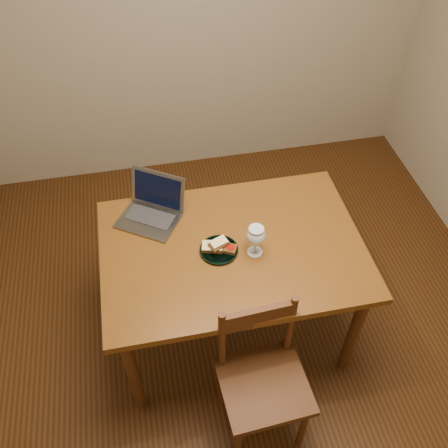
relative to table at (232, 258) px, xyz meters
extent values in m
cube|color=black|center=(0.08, -0.01, -0.66)|extent=(3.20, 3.20, 0.02)
cube|color=#47280B|center=(0.00, 0.00, 0.07)|extent=(1.30, 0.90, 0.04)
cylinder|color=#371E0B|center=(-0.57, -0.37, -0.30)|extent=(0.06, 0.06, 0.70)
cylinder|color=#371E0B|center=(0.57, -0.37, -0.30)|extent=(0.06, 0.06, 0.70)
cylinder|color=#371E0B|center=(-0.57, 0.37, -0.30)|extent=(0.06, 0.06, 0.70)
cylinder|color=#371E0B|center=(0.57, 0.37, -0.30)|extent=(0.06, 0.06, 0.70)
cube|color=#371E0B|center=(0.03, -0.59, -0.24)|extent=(0.42, 0.40, 0.04)
cube|color=#371E0B|center=(0.02, -0.43, 0.11)|extent=(0.33, 0.05, 0.11)
cylinder|color=black|center=(-0.07, -0.02, 0.09)|extent=(0.19, 0.19, 0.02)
cube|color=slate|center=(-0.39, 0.25, 0.09)|extent=(0.36, 0.34, 0.01)
cube|color=slate|center=(-0.32, 0.36, 0.20)|extent=(0.29, 0.21, 0.20)
cube|color=black|center=(-0.32, 0.36, 0.20)|extent=(0.25, 0.18, 0.16)
camera|label=1|loc=(-0.36, -1.56, 1.97)|focal=40.00mm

